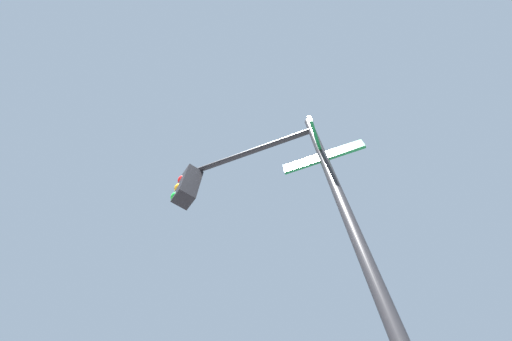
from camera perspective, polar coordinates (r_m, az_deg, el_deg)
The scene contains 1 object.
traffic_signal_near at distance 3.96m, azimuth 0.17°, elevation -4.88°, with size 2.49×1.76×6.09m.
Camera 1 is at (-8.38, -4.75, 1.02)m, focal length 21.72 mm.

